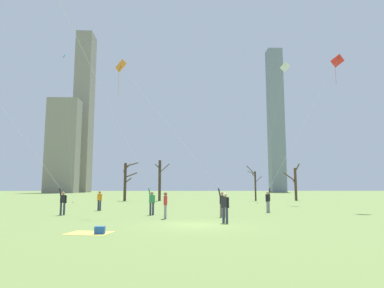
{
  "coord_description": "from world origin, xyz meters",
  "views": [
    {
      "loc": [
        -1.08,
        -17.77,
        1.88
      ],
      "look_at": [
        0.0,
        6.0,
        4.95
      ],
      "focal_mm": 31.85,
      "sensor_mm": 36.0,
      "label": 1
    }
  ],
  "objects_px": {
    "kite_flyer_midfield_right_green": "(40,168)",
    "distant_kite_low_near_trees_teal": "(65,74)",
    "bystander_far_off_by_trees": "(100,200)",
    "kite_flyer_far_back_yellow": "(132,160)",
    "bare_tree_left_of_center": "(126,179)",
    "distant_kite_high_overhead_white": "(284,75)",
    "bare_tree_right_of_center": "(160,180)",
    "bystander_watching_nearby": "(165,204)",
    "kite_flyer_foreground_right_orange": "(197,168)",
    "bare_tree_rightmost": "(295,182)",
    "picnic_spot": "(95,231)",
    "bystander_strolling_midfield": "(225,206)",
    "bare_tree_far_right_edge": "(255,184)",
    "kite_flyer_foreground_left_red": "(283,171)"
  },
  "relations": [
    {
      "from": "kite_flyer_foreground_right_orange",
      "to": "bare_tree_left_of_center",
      "type": "distance_m",
      "value": 28.51
    },
    {
      "from": "bystander_far_off_by_trees",
      "to": "bare_tree_rightmost",
      "type": "xyz_separation_m",
      "value": [
        24.38,
        21.97,
        1.81
      ]
    },
    {
      "from": "distant_kite_high_overhead_white",
      "to": "bystander_watching_nearby",
      "type": "bearing_deg",
      "value": -125.37
    },
    {
      "from": "kite_flyer_foreground_right_orange",
      "to": "bare_tree_rightmost",
      "type": "relative_size",
      "value": 2.14
    },
    {
      "from": "kite_flyer_foreground_right_orange",
      "to": "kite_flyer_midfield_right_green",
      "type": "height_order",
      "value": "kite_flyer_midfield_right_green"
    },
    {
      "from": "kite_flyer_midfield_right_green",
      "to": "bare_tree_left_of_center",
      "type": "xyz_separation_m",
      "value": [
        2.07,
        26.28,
        -0.13
      ]
    },
    {
      "from": "kite_flyer_foreground_left_red",
      "to": "kite_flyer_far_back_yellow",
      "type": "bearing_deg",
      "value": -161.74
    },
    {
      "from": "kite_flyer_far_back_yellow",
      "to": "picnic_spot",
      "type": "bearing_deg",
      "value": -92.35
    },
    {
      "from": "picnic_spot",
      "to": "bystander_far_off_by_trees",
      "type": "bearing_deg",
      "value": 101.94
    },
    {
      "from": "bystander_watching_nearby",
      "to": "kite_flyer_far_back_yellow",
      "type": "bearing_deg",
      "value": 142.44
    },
    {
      "from": "kite_flyer_foreground_left_red",
      "to": "picnic_spot",
      "type": "relative_size",
      "value": 6.84
    },
    {
      "from": "kite_flyer_foreground_left_red",
      "to": "distant_kite_high_overhead_white",
      "type": "distance_m",
      "value": 20.26
    },
    {
      "from": "kite_flyer_foreground_left_red",
      "to": "bare_tree_right_of_center",
      "type": "bearing_deg",
      "value": 114.97
    },
    {
      "from": "kite_flyer_midfield_right_green",
      "to": "bare_tree_left_of_center",
      "type": "relative_size",
      "value": 2.5
    },
    {
      "from": "distant_kite_high_overhead_white",
      "to": "bare_tree_right_of_center",
      "type": "height_order",
      "value": "distant_kite_high_overhead_white"
    },
    {
      "from": "distant_kite_high_overhead_white",
      "to": "distant_kite_low_near_trees_teal",
      "type": "bearing_deg",
      "value": 170.97
    },
    {
      "from": "kite_flyer_foreground_left_red",
      "to": "bystander_strolling_midfield",
      "type": "bearing_deg",
      "value": -125.05
    },
    {
      "from": "kite_flyer_midfield_right_green",
      "to": "distant_kite_low_near_trees_teal",
      "type": "distance_m",
      "value": 27.15
    },
    {
      "from": "kite_flyer_foreground_right_orange",
      "to": "distant_kite_low_near_trees_teal",
      "type": "relative_size",
      "value": 0.57
    },
    {
      "from": "picnic_spot",
      "to": "bare_tree_far_right_edge",
      "type": "relative_size",
      "value": 0.4
    },
    {
      "from": "bare_tree_far_right_edge",
      "to": "bare_tree_left_of_center",
      "type": "xyz_separation_m",
      "value": [
        -18.95,
        -0.0,
        0.59
      ]
    },
    {
      "from": "picnic_spot",
      "to": "bare_tree_rightmost",
      "type": "bearing_deg",
      "value": 59.69
    },
    {
      "from": "kite_flyer_foreground_left_red",
      "to": "bystander_strolling_midfield",
      "type": "xyz_separation_m",
      "value": [
        -5.87,
        -8.36,
        -2.36
      ]
    },
    {
      "from": "kite_flyer_far_back_yellow",
      "to": "bare_tree_far_right_edge",
      "type": "relative_size",
      "value": 3.52
    },
    {
      "from": "kite_flyer_foreground_left_red",
      "to": "bystander_far_off_by_trees",
      "type": "height_order",
      "value": "kite_flyer_foreground_left_red"
    },
    {
      "from": "picnic_spot",
      "to": "bare_tree_far_right_edge",
      "type": "bearing_deg",
      "value": 67.17
    },
    {
      "from": "bystander_strolling_midfield",
      "to": "bare_tree_right_of_center",
      "type": "distance_m",
      "value": 32.37
    },
    {
      "from": "bystander_strolling_midfield",
      "to": "bare_tree_right_of_center",
      "type": "bearing_deg",
      "value": 99.06
    },
    {
      "from": "bystander_far_off_by_trees",
      "to": "kite_flyer_far_back_yellow",
      "type": "bearing_deg",
      "value": -60.14
    },
    {
      "from": "kite_flyer_foreground_left_red",
      "to": "kite_flyer_foreground_right_orange",
      "type": "bearing_deg",
      "value": -151.04
    },
    {
      "from": "distant_kite_high_overhead_white",
      "to": "picnic_spot",
      "type": "bearing_deg",
      "value": -122.26
    },
    {
      "from": "distant_kite_low_near_trees_teal",
      "to": "bare_tree_left_of_center",
      "type": "xyz_separation_m",
      "value": [
        8.1,
        3.95,
        -14.35
      ]
    },
    {
      "from": "kite_flyer_far_back_yellow",
      "to": "bystander_strolling_midfield",
      "type": "height_order",
      "value": "kite_flyer_far_back_yellow"
    },
    {
      "from": "distant_kite_low_near_trees_teal",
      "to": "bare_tree_rightmost",
      "type": "relative_size",
      "value": 3.74
    },
    {
      "from": "kite_flyer_far_back_yellow",
      "to": "bare_tree_far_right_edge",
      "type": "height_order",
      "value": "kite_flyer_far_back_yellow"
    },
    {
      "from": "kite_flyer_foreground_right_orange",
      "to": "kite_flyer_foreground_left_red",
      "type": "bearing_deg",
      "value": 28.96
    },
    {
      "from": "bare_tree_far_right_edge",
      "to": "kite_flyer_foreground_left_red",
      "type": "bearing_deg",
      "value": -97.62
    },
    {
      "from": "kite_flyer_far_back_yellow",
      "to": "bystander_strolling_midfield",
      "type": "distance_m",
      "value": 7.8
    },
    {
      "from": "kite_flyer_foreground_right_orange",
      "to": "bystander_watching_nearby",
      "type": "distance_m",
      "value": 3.49
    },
    {
      "from": "kite_flyer_foreground_right_orange",
      "to": "bare_tree_rightmost",
      "type": "height_order",
      "value": "kite_flyer_foreground_right_orange"
    },
    {
      "from": "distant_kite_high_overhead_white",
      "to": "bare_tree_right_of_center",
      "type": "xyz_separation_m",
      "value": [
        -16.12,
        8.9,
        -13.2
      ]
    },
    {
      "from": "bare_tree_rightmost",
      "to": "bystander_strolling_midfield",
      "type": "bearing_deg",
      "value": -115.26
    },
    {
      "from": "kite_flyer_midfield_right_green",
      "to": "bare_tree_right_of_center",
      "type": "distance_m",
      "value": 27.5
    },
    {
      "from": "bare_tree_right_of_center",
      "to": "bare_tree_rightmost",
      "type": "bearing_deg",
      "value": 1.67
    },
    {
      "from": "kite_flyer_foreground_left_red",
      "to": "distant_kite_low_near_trees_teal",
      "type": "xyz_separation_m",
      "value": [
        -23.95,
        19.26,
        14.2
      ]
    },
    {
      "from": "kite_flyer_foreground_right_orange",
      "to": "distant_kite_high_overhead_white",
      "type": "bearing_deg",
      "value": 56.53
    },
    {
      "from": "kite_flyer_midfield_right_green",
      "to": "distant_kite_low_near_trees_teal",
      "type": "relative_size",
      "value": 0.69
    },
    {
      "from": "picnic_spot",
      "to": "bare_tree_far_right_edge",
      "type": "height_order",
      "value": "bare_tree_far_right_edge"
    },
    {
      "from": "kite_flyer_far_back_yellow",
      "to": "bystander_watching_nearby",
      "type": "relative_size",
      "value": 11.14
    },
    {
      "from": "kite_flyer_foreground_left_red",
      "to": "distant_kite_low_near_trees_teal",
      "type": "distance_m",
      "value": 33.85
    }
  ]
}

